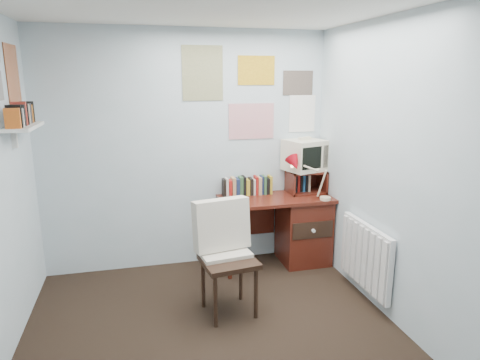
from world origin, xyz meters
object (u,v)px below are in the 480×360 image
object	(u,v)px
crt_tv	(304,154)
wall_shelf	(24,127)
desk_chair	(229,262)
desk	(298,227)
desk_lamp	(326,181)
radiator	(366,256)
tv_riser	(306,181)

from	to	relation	value
crt_tv	wall_shelf	distance (m)	2.75
desk_chair	desk	bearing A→B (deg)	33.71
desk_chair	desk_lamp	distance (m)	1.44
desk	wall_shelf	bearing A→B (deg)	-171.60
desk	desk_lamp	xyz separation A→B (m)	(0.20, -0.22, 0.56)
radiator	desk_chair	bearing A→B (deg)	177.32
tv_riser	radiator	world-z (taller)	tv_riser
tv_riser	wall_shelf	size ratio (longest dim) A/B	0.65
desk_chair	crt_tv	world-z (taller)	crt_tv
desk	wall_shelf	distance (m)	2.87
crt_tv	desk_chair	bearing A→B (deg)	-154.13
tv_riser	radiator	bearing A→B (deg)	-80.72
desk	tv_riser	distance (m)	0.51
desk	radiator	xyz separation A→B (m)	(0.29, -0.93, 0.01)
desk	desk_chair	bearing A→B (deg)	-138.46
wall_shelf	radiator	bearing A→B (deg)	-10.89
desk_lamp	crt_tv	distance (m)	0.43
desk	wall_shelf	world-z (taller)	wall_shelf
desk_lamp	tv_riser	bearing A→B (deg)	119.00
desk_lamp	tv_riser	xyz separation A→B (m)	(-0.08, 0.33, -0.08)
radiator	desk	bearing A→B (deg)	107.24
desk_chair	tv_riser	world-z (taller)	tv_riser
desk	tv_riser	xyz separation A→B (m)	(0.12, 0.11, 0.48)
tv_riser	wall_shelf	xyz separation A→B (m)	(-2.69, -0.49, 0.74)
desk	radiator	distance (m)	0.97
desk	desk_lamp	size ratio (longest dim) A/B	2.90
desk_chair	tv_riser	size ratio (longest dim) A/B	2.39
desk_chair	crt_tv	xyz separation A→B (m)	(1.08, 1.00, 0.72)
tv_riser	crt_tv	world-z (taller)	crt_tv
desk_chair	radiator	bearing A→B (deg)	-10.50
desk_chair	radiator	distance (m)	1.27
desk_chair	crt_tv	size ratio (longest dim) A/B	2.46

